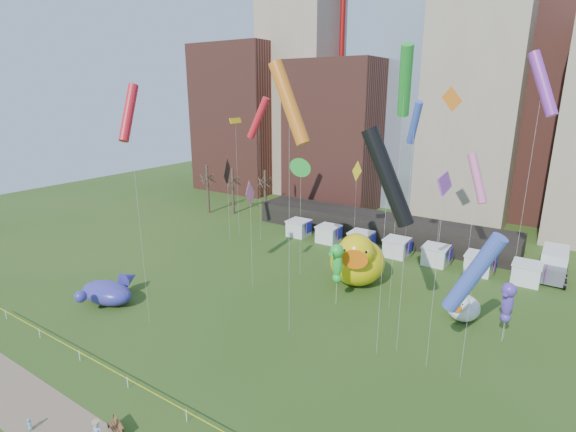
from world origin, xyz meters
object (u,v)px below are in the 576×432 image
Objects in this scene: whale_inflatable at (108,291)px; box_truck at (554,263)px; seahorse_green at (337,260)px; toddler at (29,424)px; park_bench at (117,427)px; small_duck at (463,307)px; big_duck at (357,259)px; seahorse_purple at (508,299)px.

whale_inflatable is 49.38m from box_truck.
seahorse_green reaches higher than toddler.
toddler is at bearing -132.66° from park_bench.
park_bench is 0.24× the size of box_truck.
park_bench is (-14.83, -26.57, -0.92)m from small_duck.
big_duck is 1.42× the size of seahorse_green.
seahorse_green reaches higher than box_truck.
seahorse_green is at bearing 80.32° from toddler.
seahorse_purple is (15.37, -3.74, 1.05)m from big_duck.
toddler is (-19.68, -29.44, -0.94)m from small_duck.
big_duck is 1.19× the size of whale_inflatable.
box_truck is (18.09, 14.59, -1.38)m from big_duck.
big_duck is 1.67× the size of seahorse_purple.
whale_inflatable is (-30.79, -16.01, -0.18)m from small_duck.
whale_inflatable reaches higher than toddler.
small_duck is 0.76× the size of seahorse_purple.
small_duck is 4.92m from seahorse_purple.
small_duck is 0.58× the size of box_truck.
big_duck is 11.90m from small_duck.
whale_inflatable is (-19.47, -12.30, -3.58)m from seahorse_green.
park_bench is at bearing -116.56° from box_truck.
seahorse_purple is at bearing -98.69° from box_truck.
big_duck reaches higher than park_bench.
whale_inflatable is at bearing 137.91° from toddler.
small_duck is at bearing 161.60° from seahorse_purple.
toddler is (-23.39, -27.54, -3.56)m from seahorse_purple.
whale_inflatable is at bearing -141.03° from seahorse_green.
seahorse_purple is at bearing 13.52° from seahorse_green.
big_duck is 5.85m from seahorse_green.
toddler is at bearing -124.40° from big_duck.
toddler is at bearing -112.28° from small_duck.
seahorse_purple reaches higher than whale_inflatable.
park_bench is (-3.18, -28.40, -2.48)m from big_duck.
big_duck is at bearing 175.07° from seahorse_purple.
big_duck is 2.19× the size of small_duck.
box_truck is 52.80m from toddler.
small_duck is 12.39m from seahorse_green.
park_bench is at bearing -41.63° from whale_inflatable.
seahorse_purple is at bearing 57.96° from toddler.
toddler is (-8.36, -25.74, -4.34)m from seahorse_green.
seahorse_purple reaches higher than box_truck.
big_duck reaches higher than toddler.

